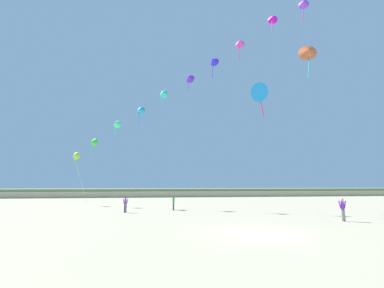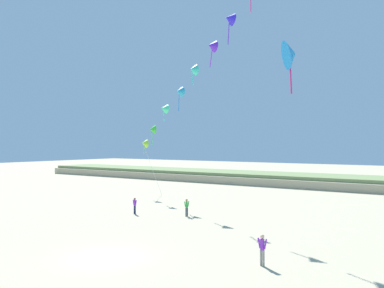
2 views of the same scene
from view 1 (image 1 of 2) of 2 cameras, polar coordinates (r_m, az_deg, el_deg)
name	(u,v)px [view 1 (image 1 of 2)]	position (r m, az deg, el deg)	size (l,w,h in m)	color
ground_plane	(257,233)	(15.95, 14.22, -18.68)	(240.00, 240.00, 0.00)	#C1B28E
dune_ridge	(180,192)	(62.27, -2.66, -10.68)	(120.00, 11.22, 1.79)	tan
person_near_left	(125,203)	(27.01, -14.57, -12.67)	(0.54, 0.21, 1.54)	#282D4C
person_near_right	(174,201)	(28.62, -4.13, -12.61)	(0.32, 0.54, 1.61)	#474C56
person_mid_center	(343,208)	(23.21, 30.47, -12.10)	(0.61, 0.24, 1.74)	gray
kite_banner_string	(188,78)	(32.83, -0.92, 14.48)	(31.55, 18.24, 25.32)	#98DF38
large_kite_low_lead	(261,92)	(32.33, 15.06, 11.02)	(2.37, 2.61, 4.31)	#1D8ADB
large_kite_mid_trail	(308,51)	(40.21, 24.36, 18.26)	(2.61, 1.94, 4.99)	#D75C2D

